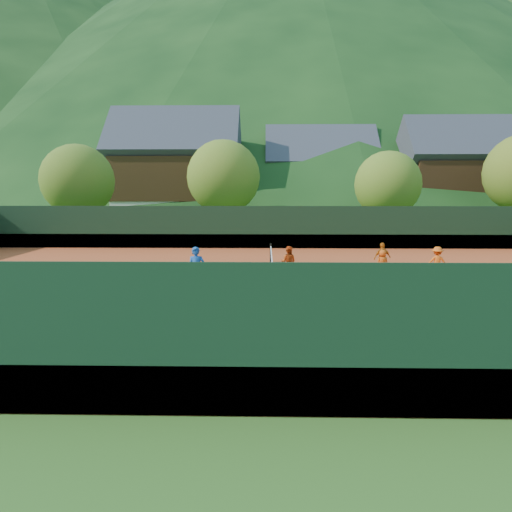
{
  "coord_description": "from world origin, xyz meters",
  "views": [
    {
      "loc": [
        -0.31,
        -20.21,
        4.39
      ],
      "look_at": [
        -0.73,
        0.0,
        1.29
      ],
      "focal_mm": 32.0,
      "sensor_mm": 36.0,
      "label": 1
    }
  ],
  "objects_px": {
    "coach": "(196,270)",
    "student_c": "(382,263)",
    "student_b": "(382,258)",
    "chalet_right": "(454,178)",
    "chalet_left": "(177,175)",
    "chalet_mid": "(319,181)",
    "tennis_net": "(272,273)",
    "student_d": "(437,262)",
    "student_a": "(288,262)",
    "ball_hopper": "(41,291)"
  },
  "relations": [
    {
      "from": "chalet_mid",
      "to": "student_c",
      "type": "bearing_deg",
      "value": -91.02
    },
    {
      "from": "chalet_right",
      "to": "student_c",
      "type": "bearing_deg",
      "value": -117.43
    },
    {
      "from": "student_b",
      "to": "chalet_right",
      "type": "xyz_separation_m",
      "value": [
        14.39,
        27.29,
        4.46
      ]
    },
    {
      "from": "student_c",
      "to": "tennis_net",
      "type": "relative_size",
      "value": 0.11
    },
    {
      "from": "coach",
      "to": "student_c",
      "type": "bearing_deg",
      "value": 20.97
    },
    {
      "from": "student_b",
      "to": "tennis_net",
      "type": "relative_size",
      "value": 0.13
    },
    {
      "from": "tennis_net",
      "to": "chalet_right",
      "type": "relative_size",
      "value": 1.01
    },
    {
      "from": "coach",
      "to": "chalet_left",
      "type": "relative_size",
      "value": 0.14
    },
    {
      "from": "student_d",
      "to": "coach",
      "type": "bearing_deg",
      "value": 25.95
    },
    {
      "from": "coach",
      "to": "chalet_left",
      "type": "height_order",
      "value": "chalet_left"
    },
    {
      "from": "student_a",
      "to": "chalet_left",
      "type": "xyz_separation_m",
      "value": [
        -10.8,
        28.6,
        4.85
      ]
    },
    {
      "from": "student_a",
      "to": "student_d",
      "type": "distance_m",
      "value": 7.18
    },
    {
      "from": "tennis_net",
      "to": "ball_hopper",
      "type": "height_order",
      "value": "tennis_net"
    },
    {
      "from": "ball_hopper",
      "to": "student_c",
      "type": "bearing_deg",
      "value": 26.5
    },
    {
      "from": "coach",
      "to": "ball_hopper",
      "type": "height_order",
      "value": "coach"
    },
    {
      "from": "student_d",
      "to": "tennis_net",
      "type": "height_order",
      "value": "student_d"
    },
    {
      "from": "coach",
      "to": "student_d",
      "type": "relative_size",
      "value": 1.28
    },
    {
      "from": "chalet_left",
      "to": "tennis_net",
      "type": "bearing_deg",
      "value": -71.57
    },
    {
      "from": "student_d",
      "to": "student_a",
      "type": "bearing_deg",
      "value": 10.42
    },
    {
      "from": "ball_hopper",
      "to": "chalet_right",
      "type": "height_order",
      "value": "chalet_right"
    },
    {
      "from": "tennis_net",
      "to": "chalet_mid",
      "type": "relative_size",
      "value": 0.95
    },
    {
      "from": "chalet_left",
      "to": "chalet_mid",
      "type": "bearing_deg",
      "value": 14.04
    },
    {
      "from": "student_d",
      "to": "tennis_net",
      "type": "distance_m",
      "value": 8.16
    },
    {
      "from": "student_a",
      "to": "ball_hopper",
      "type": "bearing_deg",
      "value": 53.18
    },
    {
      "from": "student_b",
      "to": "chalet_left",
      "type": "bearing_deg",
      "value": -76.12
    },
    {
      "from": "coach",
      "to": "student_a",
      "type": "xyz_separation_m",
      "value": [
        3.94,
        3.27,
        -0.19
      ]
    },
    {
      "from": "student_a",
      "to": "chalet_left",
      "type": "distance_m",
      "value": 30.95
    },
    {
      "from": "tennis_net",
      "to": "chalet_left",
      "type": "relative_size",
      "value": 0.87
    },
    {
      "from": "coach",
      "to": "chalet_left",
      "type": "xyz_separation_m",
      "value": [
        -6.86,
        31.87,
        4.66
      ]
    },
    {
      "from": "tennis_net",
      "to": "chalet_left",
      "type": "height_order",
      "value": "chalet_left"
    },
    {
      "from": "student_c",
      "to": "tennis_net",
      "type": "bearing_deg",
      "value": 3.86
    },
    {
      "from": "chalet_mid",
      "to": "chalet_right",
      "type": "xyz_separation_m",
      "value": [
        14.0,
        -4.0,
        0.27
      ]
    },
    {
      "from": "student_d",
      "to": "tennis_net",
      "type": "relative_size",
      "value": 0.12
    },
    {
      "from": "coach",
      "to": "tennis_net",
      "type": "relative_size",
      "value": 0.16
    },
    {
      "from": "tennis_net",
      "to": "chalet_mid",
      "type": "xyz_separation_m",
      "value": [
        6.0,
        34.0,
        4.47
      ]
    },
    {
      "from": "chalet_left",
      "to": "coach",
      "type": "bearing_deg",
      "value": -77.85
    },
    {
      "from": "chalet_left",
      "to": "chalet_right",
      "type": "distance_m",
      "value": 30.0
    },
    {
      "from": "chalet_mid",
      "to": "chalet_right",
      "type": "distance_m",
      "value": 14.56
    },
    {
      "from": "student_c",
      "to": "student_d",
      "type": "relative_size",
      "value": 0.87
    },
    {
      "from": "student_b",
      "to": "ball_hopper",
      "type": "bearing_deg",
      "value": 12.84
    },
    {
      "from": "tennis_net",
      "to": "student_c",
      "type": "bearing_deg",
      "value": 19.59
    },
    {
      "from": "student_a",
      "to": "tennis_net",
      "type": "height_order",
      "value": "student_a"
    },
    {
      "from": "student_c",
      "to": "student_a",
      "type": "bearing_deg",
      "value": -9.17
    },
    {
      "from": "coach",
      "to": "chalet_right",
      "type": "xyz_separation_m",
      "value": [
        23.14,
        31.87,
        4.27
      ]
    },
    {
      "from": "student_d",
      "to": "chalet_right",
      "type": "xyz_separation_m",
      "value": [
        12.02,
        28.34,
        4.49
      ]
    },
    {
      "from": "coach",
      "to": "student_c",
      "type": "xyz_separation_m",
      "value": [
        8.57,
        3.8,
        -0.31
      ]
    },
    {
      "from": "student_b",
      "to": "chalet_right",
      "type": "bearing_deg",
      "value": -133.68
    },
    {
      "from": "tennis_net",
      "to": "student_a",
      "type": "bearing_deg",
      "value": 60.27
    },
    {
      "from": "student_c",
      "to": "ball_hopper",
      "type": "xyz_separation_m",
      "value": [
        -13.57,
        -6.77,
        0.09
      ]
    },
    {
      "from": "student_a",
      "to": "ball_hopper",
      "type": "distance_m",
      "value": 10.9
    }
  ]
}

